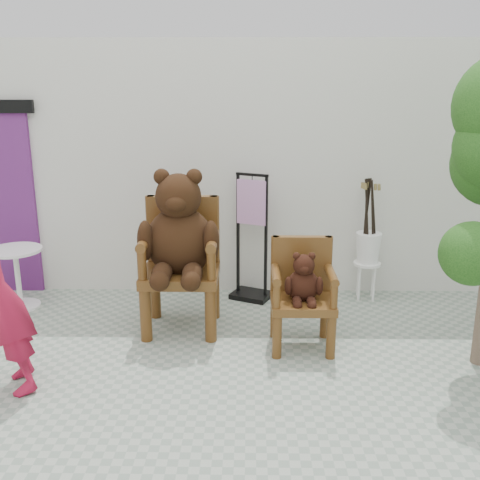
{
  "coord_description": "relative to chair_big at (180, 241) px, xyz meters",
  "views": [
    {
      "loc": [
        0.17,
        -4.01,
        2.53
      ],
      "look_at": [
        0.08,
        1.55,
        0.95
      ],
      "focal_mm": 42.0,
      "sensor_mm": 36.0,
      "label": 1
    }
  ],
  "objects": [
    {
      "name": "chair_big",
      "position": [
        0.0,
        0.0,
        0.0
      ],
      "size": [
        0.82,
        0.89,
        1.7
      ],
      "color": "#482A0F",
      "rests_on": "ground"
    },
    {
      "name": "ground_plane",
      "position": [
        0.53,
        -1.48,
        -0.96
      ],
      "size": [
        60.0,
        60.0,
        0.0
      ],
      "primitive_type": "plane",
      "color": "gray",
      "rests_on": "ground"
    },
    {
      "name": "back_wall",
      "position": [
        0.53,
        1.62,
        0.54
      ],
      "size": [
        9.0,
        1.0,
        3.0
      ],
      "primitive_type": "cube",
      "color": "silver",
      "rests_on": "ground"
    },
    {
      "name": "chair_small",
      "position": [
        1.23,
        -0.38,
        -0.34
      ],
      "size": [
        0.61,
        0.56,
        1.07
      ],
      "color": "#482A0F",
      "rests_on": "ground"
    },
    {
      "name": "stool_bucket",
      "position": [
        2.11,
        0.87,
        -0.32
      ],
      "size": [
        0.32,
        0.32,
        1.46
      ],
      "rotation": [
        0.0,
        0.0,
        -0.12
      ],
      "color": "white",
      "rests_on": "ground"
    },
    {
      "name": "cafe_table",
      "position": [
        -1.94,
        0.53,
        -0.52
      ],
      "size": [
        0.6,
        0.6,
        0.7
      ],
      "rotation": [
        0.0,
        0.0,
        -0.33
      ],
      "color": "white",
      "rests_on": "ground"
    },
    {
      "name": "display_stand",
      "position": [
        0.74,
        0.87,
        -0.37
      ],
      "size": [
        0.55,
        0.5,
        1.51
      ],
      "rotation": [
        0.0,
        0.0,
        -0.42
      ],
      "color": "black",
      "rests_on": "ground"
    }
  ]
}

